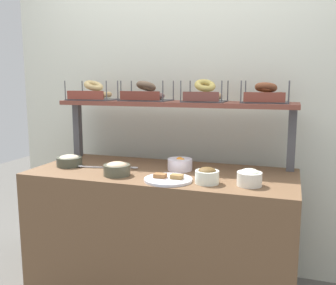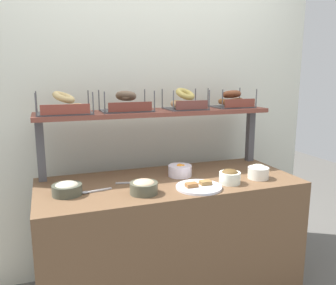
{
  "view_description": "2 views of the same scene",
  "coord_description": "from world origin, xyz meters",
  "px_view_note": "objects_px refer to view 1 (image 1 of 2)",
  "views": [
    {
      "loc": [
        0.77,
        -2.17,
        1.41
      ],
      "look_at": [
        0.04,
        0.01,
        1.04
      ],
      "focal_mm": 39.77,
      "sensor_mm": 36.0,
      "label": 1
    },
    {
      "loc": [
        -0.73,
        -1.99,
        1.53
      ],
      "look_at": [
        -0.0,
        0.02,
        1.1
      ],
      "focal_mm": 36.54,
      "sensor_mm": 36.0,
      "label": 2
    }
  ],
  "objects_px": {
    "bowl_chocolate_spread": "(207,175)",
    "bowl_tuna_salad": "(69,160)",
    "serving_spoon_near_plate": "(87,167)",
    "bowl_cream_cheese": "(249,177)",
    "bagel_basket_plain": "(93,94)",
    "bowl_fruit_salad": "(180,164)",
    "bagel_basket_poppy": "(146,94)",
    "bagel_basket_sesame": "(204,94)",
    "bowl_hummus": "(117,169)",
    "serving_plate_white": "(168,179)",
    "serving_spoon_by_edge": "(130,167)",
    "bagel_basket_cinnamon_raisin": "(265,95)"
  },
  "relations": [
    {
      "from": "bowl_chocolate_spread",
      "to": "bowl_tuna_salad",
      "type": "distance_m",
      "value": 0.99
    },
    {
      "from": "serving_spoon_near_plate",
      "to": "bowl_chocolate_spread",
      "type": "bearing_deg",
      "value": -8.43
    },
    {
      "from": "bowl_cream_cheese",
      "to": "bagel_basket_plain",
      "type": "bearing_deg",
      "value": 160.98
    },
    {
      "from": "bowl_fruit_salad",
      "to": "serving_spoon_near_plate",
      "type": "relative_size",
      "value": 0.88
    },
    {
      "from": "bowl_chocolate_spread",
      "to": "bowl_tuna_salad",
      "type": "xyz_separation_m",
      "value": [
        -0.98,
        0.13,
        -0.01
      ]
    },
    {
      "from": "bagel_basket_poppy",
      "to": "bagel_basket_sesame",
      "type": "height_order",
      "value": "bagel_basket_sesame"
    },
    {
      "from": "bowl_hummus",
      "to": "bagel_basket_sesame",
      "type": "xyz_separation_m",
      "value": [
        0.44,
        0.44,
        0.44
      ]
    },
    {
      "from": "bowl_chocolate_spread",
      "to": "bowl_hummus",
      "type": "xyz_separation_m",
      "value": [
        -0.56,
        0.01,
        -0.0
      ]
    },
    {
      "from": "bowl_tuna_salad",
      "to": "bagel_basket_poppy",
      "type": "bearing_deg",
      "value": 37.25
    },
    {
      "from": "bowl_chocolate_spread",
      "to": "bowl_fruit_salad",
      "type": "xyz_separation_m",
      "value": [
        -0.23,
        0.26,
        -0.01
      ]
    },
    {
      "from": "bowl_hummus",
      "to": "bagel_basket_poppy",
      "type": "height_order",
      "value": "bagel_basket_poppy"
    },
    {
      "from": "serving_plate_white",
      "to": "serving_spoon_by_edge",
      "type": "xyz_separation_m",
      "value": [
        -0.34,
        0.22,
        -0.0
      ]
    },
    {
      "from": "serving_spoon_by_edge",
      "to": "serving_plate_white",
      "type": "bearing_deg",
      "value": -33.18
    },
    {
      "from": "serving_spoon_near_plate",
      "to": "bagel_basket_sesame",
      "type": "height_order",
      "value": "bagel_basket_sesame"
    },
    {
      "from": "bowl_fruit_salad",
      "to": "serving_spoon_by_edge",
      "type": "relative_size",
      "value": 0.88
    },
    {
      "from": "bowl_hummus",
      "to": "bagel_basket_poppy",
      "type": "distance_m",
      "value": 0.63
    },
    {
      "from": "serving_spoon_near_plate",
      "to": "bagel_basket_plain",
      "type": "relative_size",
      "value": 0.53
    },
    {
      "from": "bagel_basket_sesame",
      "to": "bagel_basket_cinnamon_raisin",
      "type": "height_order",
      "value": "bagel_basket_sesame"
    },
    {
      "from": "serving_spoon_by_edge",
      "to": "bagel_basket_poppy",
      "type": "height_order",
      "value": "bagel_basket_poppy"
    },
    {
      "from": "serving_spoon_by_edge",
      "to": "bagel_basket_plain",
      "type": "distance_m",
      "value": 0.65
    },
    {
      "from": "bowl_cream_cheese",
      "to": "bagel_basket_sesame",
      "type": "distance_m",
      "value": 0.7
    },
    {
      "from": "bowl_fruit_salad",
      "to": "bagel_basket_cinnamon_raisin",
      "type": "xyz_separation_m",
      "value": [
        0.5,
        0.21,
        0.44
      ]
    },
    {
      "from": "bowl_fruit_salad",
      "to": "bagel_basket_poppy",
      "type": "bearing_deg",
      "value": 147.16
    },
    {
      "from": "serving_plate_white",
      "to": "bagel_basket_plain",
      "type": "relative_size",
      "value": 0.82
    },
    {
      "from": "bagel_basket_sesame",
      "to": "serving_plate_white",
      "type": "bearing_deg",
      "value": -102.09
    },
    {
      "from": "bowl_chocolate_spread",
      "to": "bagel_basket_poppy",
      "type": "relative_size",
      "value": 0.4
    },
    {
      "from": "bowl_fruit_salad",
      "to": "serving_spoon_by_edge",
      "type": "distance_m",
      "value": 0.33
    },
    {
      "from": "bowl_chocolate_spread",
      "to": "bowl_fruit_salad",
      "type": "relative_size",
      "value": 0.85
    },
    {
      "from": "bowl_cream_cheese",
      "to": "bagel_basket_sesame",
      "type": "height_order",
      "value": "bagel_basket_sesame"
    },
    {
      "from": "serving_spoon_by_edge",
      "to": "serving_spoon_near_plate",
      "type": "bearing_deg",
      "value": -164.34
    },
    {
      "from": "bowl_fruit_salad",
      "to": "bagel_basket_plain",
      "type": "xyz_separation_m",
      "value": [
        -0.72,
        0.18,
        0.44
      ]
    },
    {
      "from": "bagel_basket_sesame",
      "to": "bagel_basket_poppy",
      "type": "bearing_deg",
      "value": 178.02
    },
    {
      "from": "bagel_basket_cinnamon_raisin",
      "to": "serving_spoon_near_plate",
      "type": "bearing_deg",
      "value": -162.82
    },
    {
      "from": "bagel_basket_sesame",
      "to": "bagel_basket_cinnamon_raisin",
      "type": "relative_size",
      "value": 0.98
    },
    {
      "from": "serving_spoon_near_plate",
      "to": "bagel_basket_sesame",
      "type": "distance_m",
      "value": 0.92
    },
    {
      "from": "bowl_hummus",
      "to": "serving_spoon_by_edge",
      "type": "relative_size",
      "value": 0.91
    },
    {
      "from": "bowl_tuna_salad",
      "to": "bagel_basket_plain",
      "type": "height_order",
      "value": "bagel_basket_plain"
    },
    {
      "from": "bowl_fruit_salad",
      "to": "bagel_basket_cinnamon_raisin",
      "type": "distance_m",
      "value": 0.7
    },
    {
      "from": "bowl_chocolate_spread",
      "to": "serving_plate_white",
      "type": "distance_m",
      "value": 0.23
    },
    {
      "from": "bowl_hummus",
      "to": "serving_plate_white",
      "type": "height_order",
      "value": "bowl_hummus"
    },
    {
      "from": "serving_spoon_by_edge",
      "to": "bagel_basket_cinnamon_raisin",
      "type": "bearing_deg",
      "value": 17.68
    },
    {
      "from": "serving_spoon_by_edge",
      "to": "bagel_basket_poppy",
      "type": "bearing_deg",
      "value": 86.83
    },
    {
      "from": "serving_plate_white",
      "to": "bagel_basket_plain",
      "type": "bearing_deg",
      "value": 148.02
    },
    {
      "from": "bowl_tuna_salad",
      "to": "bowl_fruit_salad",
      "type": "xyz_separation_m",
      "value": [
        0.74,
        0.12,
        0.0
      ]
    },
    {
      "from": "bagel_basket_poppy",
      "to": "serving_plate_white",
      "type": "bearing_deg",
      "value": -55.76
    },
    {
      "from": "serving_plate_white",
      "to": "bagel_basket_plain",
      "type": "height_order",
      "value": "bagel_basket_plain"
    },
    {
      "from": "bowl_fruit_salad",
      "to": "bowl_cream_cheese",
      "type": "bearing_deg",
      "value": -26.15
    },
    {
      "from": "bagel_basket_cinnamon_raisin",
      "to": "bagel_basket_sesame",
      "type": "bearing_deg",
      "value": -176.68
    },
    {
      "from": "bowl_tuna_salad",
      "to": "serving_spoon_by_edge",
      "type": "bearing_deg",
      "value": 9.59
    },
    {
      "from": "bagel_basket_plain",
      "to": "bagel_basket_cinnamon_raisin",
      "type": "height_order",
      "value": "bagel_basket_plain"
    }
  ]
}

